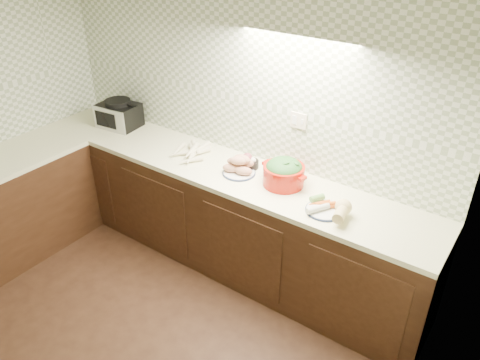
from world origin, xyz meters
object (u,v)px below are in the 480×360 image
Objects in this scene: sweet_potato_plate at (240,166)px; dutch_oven at (284,172)px; veg_plate at (333,207)px; parsnip_pile at (194,152)px; onion_bowl at (249,162)px; toaster_oven at (119,114)px.

sweet_potato_plate is 0.68× the size of dutch_oven.
dutch_oven is 1.20× the size of veg_plate.
dutch_oven is at bearing 8.09° from sweet_potato_plate.
parsnip_pile is at bearing -169.01° from dutch_oven.
onion_bowl is at bearing 166.26° from veg_plate.
toaster_oven is 0.96m from parsnip_pile.
parsnip_pile is 1.48× the size of veg_plate.
toaster_oven is at bearing -172.14° from dutch_oven.
dutch_oven reaches higher than sweet_potato_plate.
veg_plate is at bearing -13.74° from onion_bowl.
sweet_potato_plate reaches higher than parsnip_pile.
toaster_oven is 1.52× the size of sweet_potato_plate.
parsnip_pile is at bearing -168.22° from onion_bowl.
sweet_potato_plate is 1.65× the size of onion_bowl.
dutch_oven is (0.36, -0.07, 0.06)m from onion_bowl.
toaster_oven is at bearing 176.19° from parsnip_pile.
dutch_oven reaches higher than veg_plate.
sweet_potato_plate is at bearing -162.99° from dutch_oven.
veg_plate is (1.30, -0.10, 0.01)m from parsnip_pile.
toaster_oven reaches higher than onion_bowl.
toaster_oven is at bearing -178.53° from onion_bowl.
dutch_oven reaches higher than parsnip_pile.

